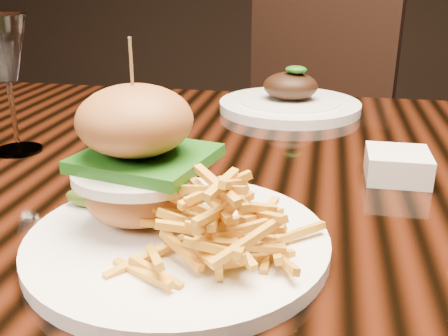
% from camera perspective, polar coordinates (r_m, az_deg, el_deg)
% --- Properties ---
extents(dining_table, '(1.60, 0.90, 0.75)m').
position_cam_1_polar(dining_table, '(0.75, 3.73, -5.40)').
color(dining_table, black).
rests_on(dining_table, ground).
extents(burger_plate, '(0.29, 0.29, 0.20)m').
position_cam_1_polar(burger_plate, '(0.49, -5.55, -3.24)').
color(burger_plate, white).
rests_on(burger_plate, dining_table).
extents(ramekin, '(0.10, 0.10, 0.04)m').
position_cam_1_polar(ramekin, '(0.70, 18.35, 0.29)').
color(ramekin, white).
rests_on(ramekin, dining_table).
extents(wine_glass, '(0.07, 0.07, 0.20)m').
position_cam_1_polar(wine_glass, '(0.80, -22.80, 11.48)').
color(wine_glass, white).
rests_on(wine_glass, dining_table).
extents(far_dish, '(0.26, 0.26, 0.09)m').
position_cam_1_polar(far_dish, '(1.00, 7.17, 7.14)').
color(far_dish, white).
rests_on(far_dish, dining_table).
extents(chair_far, '(0.58, 0.58, 0.95)m').
position_cam_1_polar(chair_far, '(1.62, 8.72, 4.05)').
color(chair_far, black).
rests_on(chair_far, ground).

